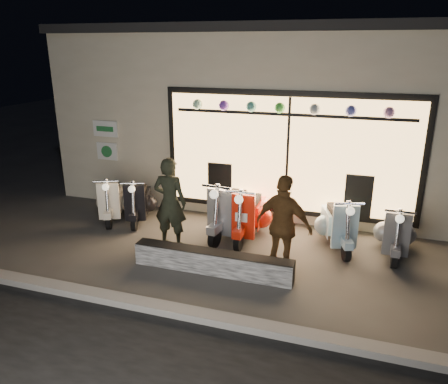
# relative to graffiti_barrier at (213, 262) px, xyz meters

# --- Properties ---
(ground) EXTENTS (40.00, 40.00, 0.00)m
(ground) POSITION_rel_graffiti_barrier_xyz_m (-0.03, 0.65, -0.20)
(ground) COLOR #383533
(ground) RESTS_ON ground
(kerb) EXTENTS (40.00, 0.25, 0.12)m
(kerb) POSITION_rel_graffiti_barrier_xyz_m (-0.03, -1.35, -0.14)
(kerb) COLOR slate
(kerb) RESTS_ON ground
(shop_building) EXTENTS (10.20, 6.23, 4.20)m
(shop_building) POSITION_rel_graffiti_barrier_xyz_m (-0.02, 5.63, 1.90)
(shop_building) COLOR beige
(shop_building) RESTS_ON ground
(graffiti_barrier) EXTENTS (2.81, 0.28, 0.40)m
(graffiti_barrier) POSITION_rel_graffiti_barrier_xyz_m (0.00, 0.00, 0.00)
(graffiti_barrier) COLOR black
(graffiti_barrier) RESTS_ON ground
(scooter_silver) EXTENTS (0.65, 1.65, 1.17)m
(scooter_silver) POSITION_rel_graffiti_barrier_xyz_m (-0.19, 1.81, 0.27)
(scooter_silver) COLOR black
(scooter_silver) RESTS_ON ground
(scooter_red) EXTENTS (0.50, 1.55, 1.12)m
(scooter_red) POSITION_rel_graffiti_barrier_xyz_m (0.18, 1.78, 0.25)
(scooter_red) COLOR black
(scooter_red) RESTS_ON ground
(scooter_black) EXTENTS (0.75, 1.39, 1.00)m
(scooter_black) POSITION_rel_graffiti_barrier_xyz_m (-2.43, 1.88, 0.20)
(scooter_black) COLOR black
(scooter_black) RESTS_ON ground
(scooter_cream) EXTENTS (0.84, 1.39, 1.02)m
(scooter_cream) POSITION_rel_graffiti_barrier_xyz_m (-3.05, 1.76, 0.21)
(scooter_cream) COLOR black
(scooter_cream) RESTS_ON ground
(scooter_blue) EXTENTS (0.77, 1.47, 1.05)m
(scooter_blue) POSITION_rel_graffiti_barrier_xyz_m (1.93, 1.89, 0.22)
(scooter_blue) COLOR black
(scooter_blue) RESTS_ON ground
(scooter_grey) EXTENTS (0.46, 1.41, 1.01)m
(scooter_grey) POSITION_rel_graffiti_barrier_xyz_m (3.01, 1.88, 0.21)
(scooter_grey) COLOR black
(scooter_grey) RESTS_ON ground
(man) EXTENTS (0.66, 0.44, 1.77)m
(man) POSITION_rel_graffiti_barrier_xyz_m (-1.14, 0.79, 0.69)
(man) COLOR black
(man) RESTS_ON ground
(woman) EXTENTS (1.10, 0.70, 1.75)m
(woman) POSITION_rel_graffiti_barrier_xyz_m (1.14, 0.39, 0.67)
(woman) COLOR brown
(woman) RESTS_ON ground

